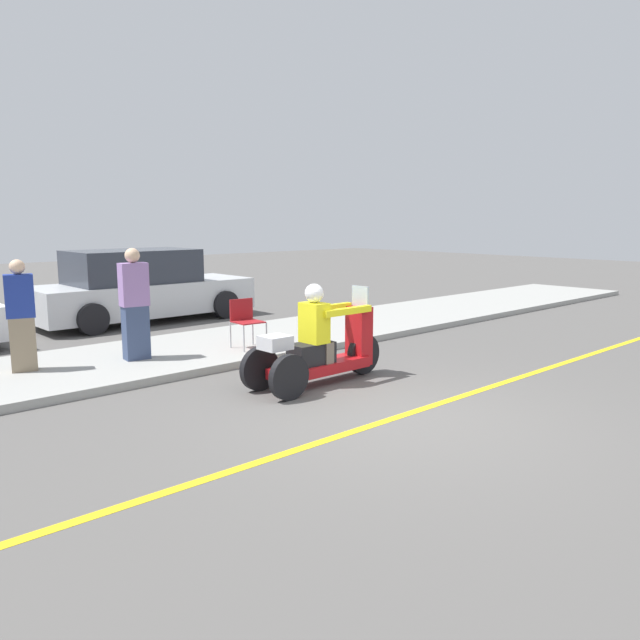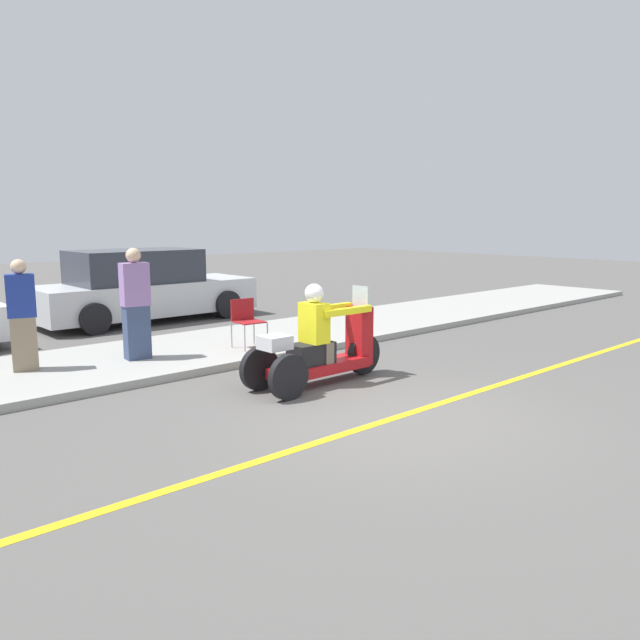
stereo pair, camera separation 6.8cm
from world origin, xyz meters
TOP-DOWN VIEW (x-y plane):
  - ground_plane at (0.00, 0.00)m, footprint 60.00×60.00m
  - lane_stripe at (0.33, 0.00)m, footprint 24.00×0.12m
  - sidewalk_strip at (0.00, 4.60)m, footprint 28.00×2.80m
  - motorcycle_trike at (0.33, 1.71)m, footprint 2.29×0.72m
  - spectator_mid_group at (-1.07, 4.41)m, footprint 0.44×0.29m
  - spectator_far_back at (-2.62, 4.79)m, footprint 0.43×0.32m
  - folding_chair_set_back at (0.71, 4.00)m, footprint 0.50×0.50m
  - parked_car_lot_right at (1.01, 8.40)m, footprint 4.83×2.01m

SIDE VIEW (x-z plane):
  - ground_plane at x=0.00m, z-range 0.00..0.00m
  - lane_stripe at x=0.33m, z-range 0.00..0.01m
  - sidewalk_strip at x=0.00m, z-range 0.00..0.12m
  - motorcycle_trike at x=0.33m, z-range -0.20..1.22m
  - folding_chair_set_back at x=0.71m, z-range 0.21..1.03m
  - parked_car_lot_right at x=1.01m, z-range -0.05..1.56m
  - spectator_far_back at x=-2.62m, z-range 0.09..1.69m
  - spectator_mid_group at x=-1.07m, z-range 0.09..1.82m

